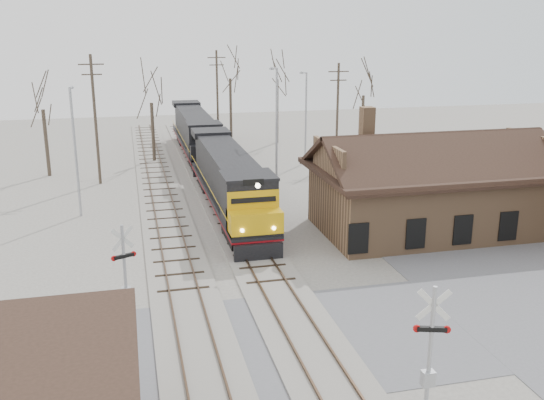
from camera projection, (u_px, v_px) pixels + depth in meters
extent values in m
plane|color=#A49F94|center=(304.00, 339.00, 25.60)|extent=(140.00, 140.00, 0.00)
cube|color=slate|center=(304.00, 339.00, 25.60)|extent=(60.00, 9.00, 0.03)
cube|color=#A49F94|center=(239.00, 228.00, 39.61)|extent=(3.40, 90.00, 0.12)
cube|color=#473323|center=(228.00, 227.00, 39.42)|extent=(0.08, 90.00, 0.14)
cube|color=#473323|center=(250.00, 225.00, 39.74)|extent=(0.08, 90.00, 0.14)
cube|color=#A49F94|center=(170.00, 233.00, 38.60)|extent=(3.40, 90.00, 0.12)
cube|color=#473323|center=(158.00, 232.00, 38.41)|extent=(0.08, 90.00, 0.14)
cube|color=#473323|center=(181.00, 231.00, 38.73)|extent=(0.08, 90.00, 0.14)
cube|color=#8B6647|center=(431.00, 200.00, 38.96)|extent=(14.00, 8.00, 4.00)
cube|color=black|center=(433.00, 168.00, 38.38)|extent=(15.20, 9.20, 0.30)
cube|color=black|center=(453.00, 160.00, 35.96)|extent=(15.00, 4.71, 2.66)
cube|color=black|center=(417.00, 146.00, 40.26)|extent=(15.00, 4.71, 2.66)
cube|color=#8B6647|center=(367.00, 124.00, 38.15)|extent=(0.80, 0.80, 2.20)
cube|color=black|center=(246.00, 232.00, 37.28)|extent=(2.50, 4.00, 1.00)
cube|color=black|center=(215.00, 182.00, 49.43)|extent=(2.50, 4.00, 1.00)
cube|color=black|center=(228.00, 193.00, 43.13)|extent=(3.00, 19.99, 0.35)
cube|color=maroon|center=(228.00, 196.00, 43.19)|extent=(3.02, 19.99, 0.12)
cube|color=black|center=(225.00, 168.00, 43.88)|extent=(2.60, 14.49, 2.80)
cube|color=black|center=(249.00, 199.00, 35.79)|extent=(3.00, 2.80, 2.80)
cube|color=#DAA30B|center=(255.00, 222.00, 34.44)|extent=(3.00, 1.80, 1.40)
cube|color=black|center=(259.00, 252.00, 33.92)|extent=(2.80, 0.25, 1.00)
cylinder|color=#FFF2CC|center=(258.00, 186.00, 32.93)|extent=(0.28, 0.10, 0.28)
cube|color=black|center=(204.00, 163.00, 56.44)|extent=(2.50, 4.00, 1.00)
cube|color=black|center=(189.00, 139.00, 68.59)|extent=(2.50, 4.00, 1.00)
cube|color=black|center=(195.00, 142.00, 62.29)|extent=(3.00, 19.99, 0.35)
cube|color=maroon|center=(196.00, 144.00, 62.35)|extent=(3.02, 19.99, 0.12)
cube|color=black|center=(194.00, 125.00, 63.03)|extent=(2.60, 14.49, 2.80)
cube|color=black|center=(204.00, 139.00, 54.95)|extent=(3.00, 2.80, 2.80)
cube|color=black|center=(207.00, 152.00, 53.60)|extent=(3.00, 1.80, 1.40)
cube|color=black|center=(209.00, 171.00, 53.07)|extent=(2.80, 0.25, 1.00)
cylinder|color=#A5A8AD|center=(430.00, 347.00, 20.60)|extent=(0.16, 0.16, 4.46)
cube|color=silver|center=(434.00, 305.00, 20.18)|extent=(1.13, 0.38, 1.17)
cube|color=silver|center=(434.00, 305.00, 20.18)|extent=(1.13, 0.38, 1.17)
cube|color=black|center=(432.00, 329.00, 20.42)|extent=(1.00, 0.44, 0.17)
cylinder|color=#B20C0C|center=(417.00, 329.00, 20.45)|extent=(0.28, 0.16, 0.27)
cylinder|color=#B20C0C|center=(447.00, 330.00, 20.39)|extent=(0.28, 0.16, 0.27)
cube|color=#A5A8AD|center=(428.00, 378.00, 20.94)|extent=(0.45, 0.33, 0.56)
cylinder|color=#A5A8AD|center=(125.00, 269.00, 27.51)|extent=(0.15, 0.15, 4.23)
cube|color=silver|center=(122.00, 238.00, 27.10)|extent=(1.03, 0.48, 1.11)
cube|color=silver|center=(122.00, 238.00, 27.10)|extent=(1.03, 0.48, 1.11)
cube|color=black|center=(124.00, 256.00, 27.33)|extent=(0.93, 0.52, 0.16)
cylinder|color=#B20C0C|center=(134.00, 254.00, 27.61)|extent=(0.26, 0.18, 0.25)
cylinder|color=#B20C0C|center=(114.00, 258.00, 27.06)|extent=(0.26, 0.18, 0.25)
cube|color=#A5A8AD|center=(126.00, 293.00, 27.83)|extent=(0.42, 0.32, 0.53)
cylinder|color=#A5A8AD|center=(76.00, 153.00, 41.11)|extent=(0.18, 0.18, 8.90)
cylinder|color=#A5A8AD|center=(71.00, 87.00, 40.76)|extent=(0.12, 1.80, 0.12)
cube|color=#A5A8AD|center=(72.00, 88.00, 41.53)|extent=(0.25, 0.50, 0.12)
cylinder|color=#A5A8AD|center=(277.00, 134.00, 45.62)|extent=(0.18, 0.18, 9.85)
cylinder|color=#A5A8AD|center=(274.00, 68.00, 45.14)|extent=(0.12, 1.80, 0.12)
cube|color=#A5A8AD|center=(271.00, 69.00, 45.91)|extent=(0.25, 0.50, 0.12)
cylinder|color=#A5A8AD|center=(306.00, 119.00, 57.58)|extent=(0.18, 0.18, 8.67)
cylinder|color=#A5A8AD|center=(304.00, 73.00, 57.25)|extent=(0.12, 1.80, 0.12)
cube|color=#A5A8AD|center=(301.00, 73.00, 58.03)|extent=(0.25, 0.50, 0.12)
cylinder|color=#382D23|center=(96.00, 121.00, 49.58)|extent=(0.24, 0.24, 10.65)
cube|color=#382D23|center=(91.00, 64.00, 48.33)|extent=(2.00, 0.10, 0.10)
cube|color=#382D23|center=(92.00, 74.00, 48.55)|extent=(1.60, 0.10, 0.10)
cylinder|color=#382D23|center=(217.00, 97.00, 67.89)|extent=(0.24, 0.24, 10.28)
cube|color=#382D23|center=(216.00, 58.00, 66.70)|extent=(2.00, 0.10, 0.10)
cube|color=#382D23|center=(217.00, 65.00, 66.92)|extent=(1.60, 0.10, 0.10)
cylinder|color=#382D23|center=(337.00, 114.00, 57.72)|extent=(0.24, 0.24, 9.50)
cube|color=#382D23|center=(339.00, 72.00, 56.63)|extent=(2.00, 0.10, 0.10)
cube|color=#382D23|center=(338.00, 80.00, 56.85)|extent=(1.60, 0.10, 0.10)
cylinder|color=#382D23|center=(46.00, 143.00, 52.98)|extent=(0.32, 0.32, 5.87)
cylinder|color=#382D23|center=(153.00, 133.00, 58.66)|extent=(0.32, 0.32, 5.74)
cylinder|color=#382D23|center=(231.00, 108.00, 71.79)|extent=(0.32, 0.32, 6.92)
cylinder|color=#382D23|center=(277.00, 112.00, 68.11)|extent=(0.32, 0.32, 7.13)
cylinder|color=#382D23|center=(362.00, 122.00, 65.04)|extent=(0.32, 0.32, 5.73)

